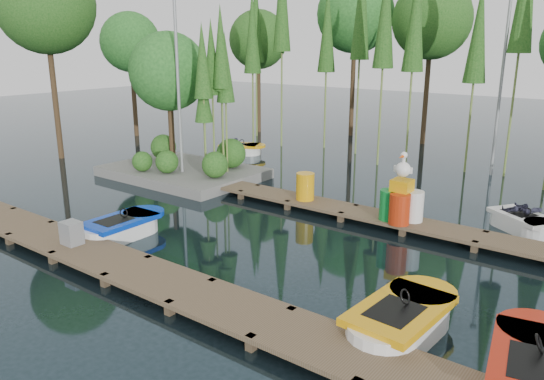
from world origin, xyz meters
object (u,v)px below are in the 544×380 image
Objects in this scene: island at (180,98)px; yellow_barrel at (305,186)px; boat_blue at (122,228)px; drum_cluster at (401,201)px; boat_yellow_far at (240,149)px; utility_cabinet at (72,233)px; boat_red at (535,373)px.

island is 7.48× the size of yellow_barrel.
drum_cluster is at bearing 39.50° from boat_blue.
drum_cluster reaches higher than yellow_barrel.
boat_yellow_far is 12.27m from drum_cluster.
island is 11.14× the size of utility_cabinet.
boat_yellow_far is (-15.73, 11.17, -0.04)m from boat_red.
boat_yellow_far is 9.24m from yellow_barrel.
utility_cabinet is 7.46m from yellow_barrel.
boat_blue is 1.29× the size of drum_cluster.
boat_red is 19.29m from boat_yellow_far.
drum_cluster reaches higher than boat_red.
boat_blue is at bearing -57.01° from island.
island is 5.53m from boat_yellow_far.
boat_yellow_far is 13.35m from utility_cabinet.
boat_red is 7.41m from drum_cluster.
drum_cluster reaches higher than boat_blue.
boat_yellow_far is at bearing 134.01° from boat_red.
utility_cabinet is (-10.83, -1.24, 0.31)m from boat_red.
boat_yellow_far reaches higher than boat_red.
island reaches higher than drum_cluster.
boat_blue is 4.37× the size of utility_cabinet.
drum_cluster is (-4.81, 5.61, 0.61)m from boat_red.
boat_red is at bearing -34.94° from yellow_barrel.
island is at bearing 174.65° from drum_cluster.
yellow_barrel is at bearing 69.78° from utility_cabinet.
drum_cluster is at bearing -5.35° from island.
utility_cabinet is at bearing -62.35° from island.
boat_yellow_far is (-4.82, 10.78, -0.00)m from boat_blue.
island reaches higher than boat_blue.
utility_cabinet is at bearing -88.04° from boat_blue.
island is 10.40m from drum_cluster.
island is 3.28× the size of drum_cluster.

